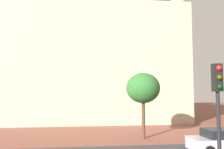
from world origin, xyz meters
name	(u,v)px	position (x,y,z in m)	size (l,w,h in m)	color
landmark_building	(90,49)	(-0.96, 26.20, 9.66)	(23.87, 11.38, 33.30)	beige
car_silver	(224,141)	(7.38, 8.98, 0.70)	(4.40, 1.98, 1.46)	#B2B2BC
traffic_light_pole	(218,109)	(2.76, 1.91, 3.32)	(0.28, 0.34, 4.77)	black
tree_curb_far	(143,88)	(3.31, 13.67, 4.12)	(2.81, 2.81, 5.42)	#4C3823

